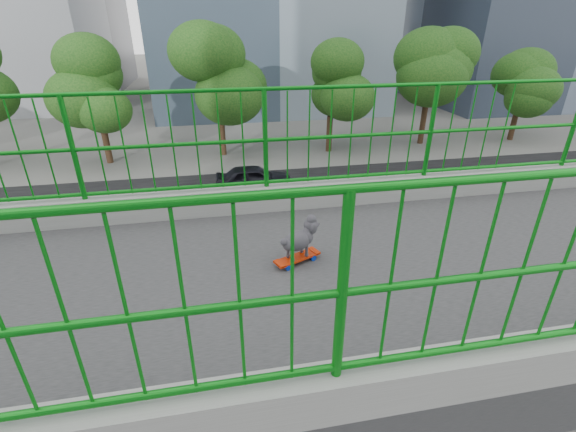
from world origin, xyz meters
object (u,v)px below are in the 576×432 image
at_px(skateboard, 297,258).
at_px(car_4, 254,178).
at_px(poodle, 300,238).
at_px(car_3, 417,188).
at_px(car_1, 457,253).
at_px(car_2, 425,217).
at_px(car_0, 507,303).

relative_size(skateboard, car_4, 0.11).
height_order(poodle, car_3, poodle).
bearing_deg(car_3, poodle, 146.88).
distance_m(skateboard, car_1, 13.97).
height_order(skateboard, car_1, skateboard).
xyz_separation_m(car_2, car_3, (-3.20, 1.23, 0.08)).
bearing_deg(car_1, car_4, -143.31).
xyz_separation_m(skateboard, car_4, (-18.62, 1.39, -6.29)).
height_order(car_1, car_3, car_3).
xyz_separation_m(car_1, car_2, (-3.20, 0.30, 0.02)).
bearing_deg(car_0, poodle, -55.29).
relative_size(skateboard, car_2, 0.10).
relative_size(car_0, car_2, 0.79).
relative_size(car_3, car_4, 1.17).
relative_size(skateboard, poodle, 1.17).
distance_m(skateboard, car_4, 19.70).
height_order(poodle, car_4, poodle).
bearing_deg(car_2, car_0, 176.11).
relative_size(skateboard, car_1, 0.12).
height_order(car_1, car_2, car_2).
bearing_deg(skateboard, car_1, 112.91).
height_order(skateboard, car_0, skateboard).
relative_size(skateboard, car_3, 0.09).
distance_m(car_1, car_2, 3.21).
distance_m(poodle, car_4, 19.76).
bearing_deg(car_1, poodle, -43.40).
xyz_separation_m(car_0, car_1, (-3.20, 0.14, 0.00)).
bearing_deg(car_1, car_0, -2.42).
distance_m(car_0, car_4, 14.60).
xyz_separation_m(poodle, car_2, (-12.21, 8.82, -6.58)).
xyz_separation_m(poodle, car_0, (-5.81, 8.39, -6.60)).
xyz_separation_m(skateboard, car_0, (-5.82, 8.41, -6.39)).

